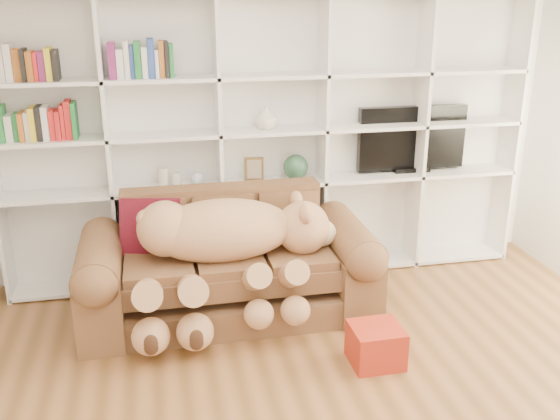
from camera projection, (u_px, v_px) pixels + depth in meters
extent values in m
cube|color=white|center=(267.00, 120.00, 5.35)|extent=(5.00, 0.02, 2.70)
cube|color=white|center=(268.00, 138.00, 5.37)|extent=(4.40, 0.03, 2.40)
cube|color=white|center=(109.00, 150.00, 4.97)|extent=(0.03, 0.35, 2.40)
cube|color=white|center=(219.00, 145.00, 5.14)|extent=(0.03, 0.35, 2.40)
cube|color=white|center=(322.00, 140.00, 5.31)|extent=(0.03, 0.35, 2.40)
cube|color=white|center=(419.00, 135.00, 5.48)|extent=(0.03, 0.35, 2.40)
cube|color=white|center=(509.00, 131.00, 5.65)|extent=(0.03, 0.35, 2.40)
cube|color=white|center=(272.00, 269.00, 5.62)|extent=(4.40, 0.35, 0.03)
cube|color=white|center=(272.00, 182.00, 5.34)|extent=(4.40, 0.35, 0.03)
cube|color=white|center=(271.00, 130.00, 5.19)|extent=(4.40, 0.35, 0.03)
cube|color=white|center=(271.00, 76.00, 5.04)|extent=(4.40, 0.35, 0.03)
cube|color=brown|center=(230.00, 301.00, 4.88)|extent=(2.13, 0.86, 0.22)
cube|color=brown|center=(229.00, 263.00, 4.75)|extent=(1.58, 0.71, 0.30)
cube|color=brown|center=(222.00, 219.00, 5.04)|extent=(1.58, 0.20, 0.56)
cube|color=brown|center=(102.00, 293.00, 4.64)|extent=(0.32, 0.96, 0.56)
cube|color=brown|center=(347.00, 271.00, 5.00)|extent=(0.32, 0.96, 0.56)
cylinder|color=brown|center=(99.00, 259.00, 4.54)|extent=(0.32, 0.91, 0.32)
cylinder|color=brown|center=(348.00, 239.00, 4.91)|extent=(0.32, 0.91, 0.32)
ellipsoid|color=tan|center=(222.00, 230.00, 4.61)|extent=(1.08, 0.52, 0.47)
sphere|color=tan|center=(165.00, 229.00, 4.52)|extent=(0.41, 0.41, 0.41)
sphere|color=tan|center=(303.00, 228.00, 4.74)|extent=(0.41, 0.41, 0.41)
sphere|color=beige|center=(323.00, 233.00, 4.79)|extent=(0.21, 0.21, 0.21)
sphere|color=#3D2416|center=(333.00, 233.00, 4.81)|extent=(0.07, 0.07, 0.07)
ellipsoid|color=tan|center=(305.00, 213.00, 4.55)|extent=(0.10, 0.16, 0.16)
ellipsoid|color=tan|center=(296.00, 201.00, 4.81)|extent=(0.10, 0.16, 0.16)
sphere|color=tan|center=(146.00, 219.00, 4.46)|extent=(0.14, 0.14, 0.14)
cylinder|color=tan|center=(255.00, 278.00, 4.42)|extent=(0.18, 0.50, 0.36)
cylinder|color=tan|center=(291.00, 275.00, 4.47)|extent=(0.18, 0.50, 0.36)
cylinder|color=tan|center=(148.00, 293.00, 4.29)|extent=(0.21, 0.58, 0.42)
cylinder|color=tan|center=(192.00, 289.00, 4.35)|extent=(0.21, 0.58, 0.42)
sphere|color=tan|center=(259.00, 315.00, 4.35)|extent=(0.22, 0.22, 0.22)
sphere|color=tan|center=(296.00, 311.00, 4.40)|extent=(0.22, 0.22, 0.22)
sphere|color=tan|center=(151.00, 336.00, 4.23)|extent=(0.26, 0.26, 0.26)
sphere|color=tan|center=(195.00, 331.00, 4.29)|extent=(0.26, 0.26, 0.26)
cube|color=maroon|center=(151.00, 227.00, 4.75)|extent=(0.49, 0.35, 0.46)
cube|color=#AF2A17|center=(376.00, 345.00, 4.23)|extent=(0.35, 0.32, 0.27)
cube|color=black|center=(412.00, 138.00, 5.53)|extent=(0.99, 0.08, 0.56)
cube|color=black|center=(409.00, 168.00, 5.62)|extent=(0.33, 0.18, 0.04)
cube|color=brown|center=(254.00, 169.00, 5.27)|extent=(0.16, 0.05, 0.20)
sphere|color=#2A5138|center=(296.00, 167.00, 5.34)|extent=(0.22, 0.22, 0.22)
cylinder|color=beige|center=(163.00, 177.00, 5.13)|extent=(0.10, 0.10, 0.16)
cylinder|color=beige|center=(176.00, 179.00, 5.16)|extent=(0.08, 0.08, 0.12)
sphere|color=silver|center=(197.00, 179.00, 5.20)|extent=(0.10, 0.10, 0.10)
imported|color=beige|center=(266.00, 118.00, 5.14)|extent=(0.23, 0.23, 0.19)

